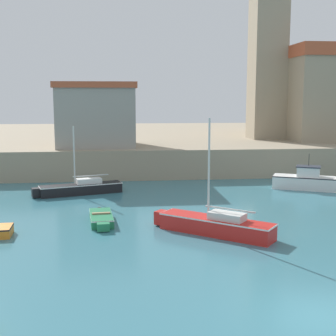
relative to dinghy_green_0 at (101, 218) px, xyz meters
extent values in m
plane|color=teal|center=(7.12, -11.73, -0.26)|extent=(200.00, 200.00, 0.00)
cube|color=gray|center=(7.12, 32.60, 0.97)|extent=(120.00, 40.00, 2.45)
cube|color=#237A4C|center=(-0.01, 0.10, -0.03)|extent=(1.43, 3.03, 0.46)
cube|color=#237A4C|center=(0.16, -1.62, -0.03)|extent=(0.68, 0.58, 0.39)
cube|color=white|center=(-0.01, 0.10, 0.17)|extent=(1.45, 3.06, 0.07)
cube|color=#997F5B|center=(-0.01, 0.10, 0.25)|extent=(1.00, 0.29, 0.08)
cube|color=black|center=(-0.16, 1.68, 0.02)|extent=(0.22, 0.22, 0.36)
cube|color=black|center=(-1.66, 7.78, 0.10)|extent=(5.73, 2.77, 0.72)
cube|color=black|center=(-4.60, 6.87, 0.10)|extent=(0.68, 0.75, 0.61)
cube|color=white|center=(-1.66, 7.78, 0.42)|extent=(5.79, 2.79, 0.07)
cylinder|color=silver|center=(-2.07, 7.66, 2.48)|extent=(0.10, 0.10, 4.04)
cylinder|color=silver|center=(-0.99, 7.99, 1.01)|extent=(2.45, 0.83, 0.08)
cube|color=silver|center=(-1.12, 7.95, 0.64)|extent=(1.85, 1.27, 0.36)
cube|color=red|center=(5.70, -2.75, 0.15)|extent=(5.33, 4.59, 0.82)
cube|color=red|center=(3.21, -0.77, 0.15)|extent=(0.88, 0.90, 0.70)
cube|color=white|center=(5.70, -2.75, 0.52)|extent=(5.38, 4.64, 0.07)
cylinder|color=silver|center=(5.36, -2.48, 3.01)|extent=(0.10, 0.10, 4.89)
cylinder|color=silver|center=(6.27, -3.20, 1.11)|extent=(2.09, 1.69, 0.08)
cube|color=silver|center=(6.16, -3.11, 0.74)|extent=(1.91, 1.77, 0.36)
cube|color=white|center=(14.57, 7.89, 0.22)|extent=(4.73, 3.33, 0.96)
cube|color=black|center=(14.57, 7.89, 0.67)|extent=(4.78, 3.36, 0.07)
cube|color=silver|center=(14.78, 7.79, 1.05)|extent=(1.92, 1.72, 0.69)
cube|color=#2D333D|center=(14.78, 7.79, 1.43)|extent=(2.08, 1.84, 0.08)
cylinder|color=black|center=(14.78, 7.79, 1.92)|extent=(0.04, 0.04, 0.90)
cube|color=gray|center=(23.12, 25.14, 6.22)|extent=(10.50, 16.18, 8.06)
cube|color=#B25133|center=(23.12, 25.14, 10.85)|extent=(10.71, 16.50, 1.20)
cube|color=gray|center=(16.22, 22.71, 9.58)|extent=(3.31, 3.31, 14.76)
cube|color=gray|center=(-0.88, 16.79, 4.70)|extent=(6.57, 6.01, 5.02)
cube|color=#B25133|center=(-0.88, 16.79, 7.46)|extent=(6.90, 6.31, 0.50)
camera|label=1|loc=(1.01, -24.70, 6.43)|focal=50.00mm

